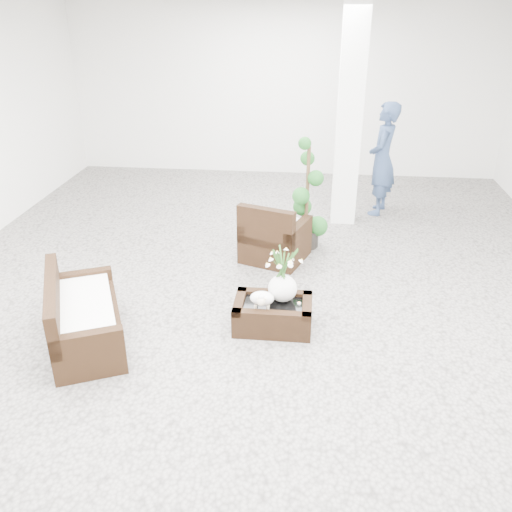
# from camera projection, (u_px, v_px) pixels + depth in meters

# --- Properties ---
(ground) EXTENTS (11.00, 11.00, 0.00)m
(ground) POSITION_uv_depth(u_px,v_px,m) (257.00, 295.00, 7.08)
(ground) COLOR gray
(ground) RESTS_ON ground
(column) EXTENTS (0.40, 0.40, 3.50)m
(column) POSITION_uv_depth(u_px,v_px,m) (349.00, 119.00, 8.72)
(column) COLOR white
(column) RESTS_ON ground
(coffee_table) EXTENTS (0.90, 0.60, 0.31)m
(coffee_table) POSITION_uv_depth(u_px,v_px,m) (273.00, 315.00, 6.35)
(coffee_table) COLOR black
(coffee_table) RESTS_ON ground
(sheep_figurine) EXTENTS (0.28, 0.23, 0.21)m
(sheep_figurine) POSITION_uv_depth(u_px,v_px,m) (262.00, 300.00, 6.16)
(sheep_figurine) COLOR white
(sheep_figurine) RESTS_ON coffee_table
(planter_narcissus) EXTENTS (0.44, 0.44, 0.80)m
(planter_narcissus) POSITION_uv_depth(u_px,v_px,m) (283.00, 270.00, 6.19)
(planter_narcissus) COLOR white
(planter_narcissus) RESTS_ON coffee_table
(tealight) EXTENTS (0.04, 0.04, 0.03)m
(tealight) POSITION_uv_depth(u_px,v_px,m) (299.00, 303.00, 6.26)
(tealight) COLOR white
(tealight) RESTS_ON coffee_table
(armchair) EXTENTS (1.07, 1.05, 0.90)m
(armchair) POSITION_uv_depth(u_px,v_px,m) (275.00, 230.00, 7.89)
(armchair) COLOR black
(armchair) RESTS_ON ground
(loveseat) EXTENTS (1.28, 1.67, 0.80)m
(loveseat) POSITION_uv_depth(u_px,v_px,m) (84.00, 310.00, 5.99)
(loveseat) COLOR black
(loveseat) RESTS_ON ground
(topiary) EXTENTS (0.45, 0.45, 1.68)m
(topiary) POSITION_uv_depth(u_px,v_px,m) (307.00, 195.00, 8.13)
(topiary) COLOR #184B19
(topiary) RESTS_ON ground
(shopper) EXTENTS (0.65, 0.81, 1.96)m
(shopper) POSITION_uv_depth(u_px,v_px,m) (382.00, 159.00, 9.38)
(shopper) COLOR navy
(shopper) RESTS_ON ground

